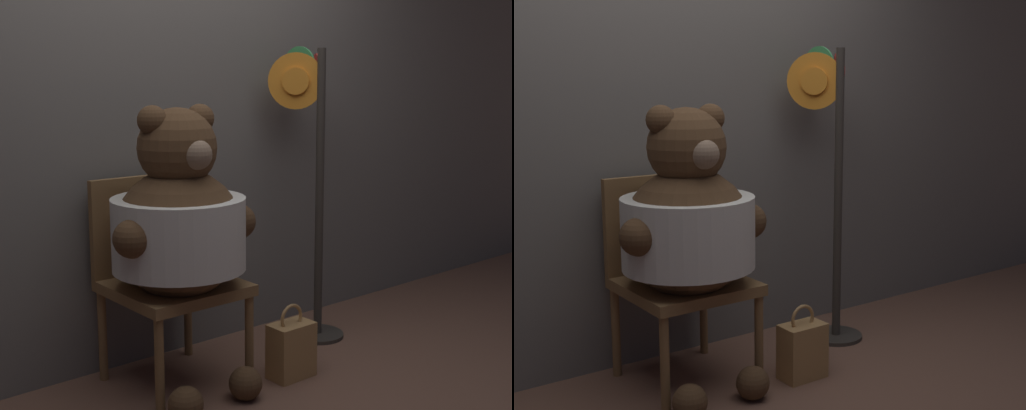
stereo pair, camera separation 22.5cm
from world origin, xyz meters
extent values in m
plane|color=brown|center=(0.00, 0.00, 0.00)|extent=(14.00, 14.00, 0.00)
cube|color=#66605B|center=(0.00, 0.73, 1.34)|extent=(8.00, 0.10, 2.69)
cylinder|color=brown|center=(-0.31, 0.10, 0.21)|extent=(0.04, 0.04, 0.43)
cylinder|color=brown|center=(0.16, 0.10, 0.21)|extent=(0.04, 0.04, 0.43)
cylinder|color=brown|center=(-0.31, 0.58, 0.21)|extent=(0.04, 0.04, 0.43)
cylinder|color=brown|center=(0.16, 0.58, 0.21)|extent=(0.04, 0.04, 0.43)
cube|color=brown|center=(-0.08, 0.34, 0.45)|extent=(0.53, 0.54, 0.05)
cube|color=brown|center=(-0.08, 0.60, 0.70)|extent=(0.53, 0.04, 0.46)
sphere|color=#4C331E|center=(-0.10, 0.26, 0.72)|extent=(0.57, 0.57, 0.57)
cylinder|color=silver|center=(-0.10, 0.26, 0.72)|extent=(0.58, 0.58, 0.31)
sphere|color=#4C331E|center=(-0.10, 0.26, 1.09)|extent=(0.34, 0.34, 0.34)
sphere|color=#4C331E|center=(-0.22, 0.26, 1.21)|extent=(0.13, 0.13, 0.13)
sphere|color=#4C331E|center=(0.02, 0.26, 1.21)|extent=(0.13, 0.13, 0.13)
sphere|color=#7A604C|center=(-0.10, 0.12, 1.07)|extent=(0.13, 0.13, 0.13)
sphere|color=#4C331E|center=(-0.37, 0.19, 0.75)|extent=(0.16, 0.16, 0.16)
sphere|color=#4C331E|center=(0.17, 0.19, 0.75)|extent=(0.16, 0.16, 0.16)
sphere|color=#4C331E|center=(-0.26, 0.00, 0.07)|extent=(0.15, 0.15, 0.15)
sphere|color=#4C331E|center=(0.06, 0.00, 0.07)|extent=(0.15, 0.15, 0.15)
cylinder|color=#332D28|center=(0.84, 0.35, 0.01)|extent=(0.28, 0.28, 0.02)
cylinder|color=#332D28|center=(0.84, 0.35, 0.76)|extent=(0.04, 0.04, 1.53)
cylinder|color=#3D9351|center=(0.82, 0.50, 1.44)|extent=(0.04, 0.21, 0.21)
cylinder|color=#3D9351|center=(0.82, 0.50, 1.44)|extent=(0.06, 0.11, 0.10)
cylinder|color=red|center=(0.91, 0.46, 1.41)|extent=(0.11, 0.16, 0.18)
cylinder|color=red|center=(0.91, 0.46, 1.41)|extent=(0.11, 0.12, 0.09)
cylinder|color=orange|center=(0.76, 0.45, 1.36)|extent=(0.19, 0.23, 0.29)
cylinder|color=orange|center=(0.76, 0.45, 1.36)|extent=(0.12, 0.14, 0.14)
cube|color=#A87A47|center=(0.37, 0.05, 0.13)|extent=(0.21, 0.13, 0.26)
torus|color=#A87A47|center=(0.37, 0.05, 0.29)|extent=(0.13, 0.02, 0.13)
camera|label=1|loc=(-1.78, -2.25, 1.38)|focal=50.00mm
camera|label=2|loc=(-1.60, -2.39, 1.38)|focal=50.00mm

